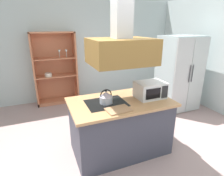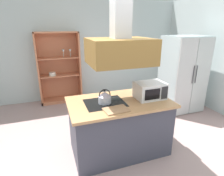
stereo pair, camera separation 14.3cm
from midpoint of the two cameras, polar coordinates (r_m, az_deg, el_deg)
name	(u,v)px [view 2 (the right image)]	position (r m, az deg, el deg)	size (l,w,h in m)	color
ground_plane	(115,160)	(3.14, 2.44, -21.32)	(7.80, 7.80, 0.00)	#A88986
wall_back	(78,50)	(5.34, -9.58, 11.44)	(6.00, 0.12, 2.70)	silver
kitchen_island	(119,126)	(3.10, 3.54, -11.64)	(1.59, 0.93, 0.90)	#3B3D4B
range_hood	(120,44)	(2.68, 4.12, 13.49)	(0.90, 0.70, 1.21)	olive
refrigerator	(182,74)	(4.80, 21.72, 3.97)	(0.90, 0.77, 1.79)	#AFC0C2
dish_cabinet	(60,72)	(5.15, -15.09, 4.81)	(1.09, 0.40, 1.86)	#C1714D
kettle	(105,97)	(2.78, -0.77, -2.90)	(0.20, 0.20, 0.22)	#B0B6C7
cutting_board	(116,110)	(2.58, 2.88, -6.74)	(0.34, 0.24, 0.02)	#A87C57
microwave	(150,90)	(3.04, 12.94, -0.73)	(0.46, 0.35, 0.26)	silver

